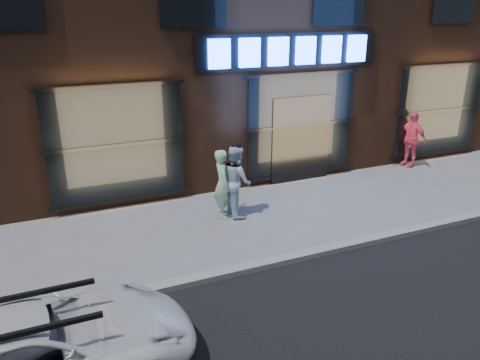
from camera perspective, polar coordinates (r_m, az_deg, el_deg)
The scene contains 6 objects.
ground at distance 10.63m, azimuth 17.86°, elevation -6.74°, with size 90.00×90.00×0.00m, color slate.
curb at distance 10.60m, azimuth 17.90°, elevation -6.45°, with size 60.00×0.25×0.12m, color gray.
man_bowtie at distance 10.84m, azimuth -2.14°, elevation -0.44°, with size 0.60×0.39×1.63m, color #B2EAC1.
man_cap at distance 10.92m, azimuth -0.50°, elevation -0.06°, with size 0.83×0.65×1.70m, color silver.
passerby at distance 15.31m, azimuth 20.10°, elevation 4.71°, with size 1.00×0.42×1.71m, color #F76585.
white_suv at distance 6.80m, azimuth -23.37°, elevation -18.68°, with size 1.86×4.04×1.12m, color white.
Camera 1 is at (-6.52, -6.97, 4.66)m, focal length 35.00 mm.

